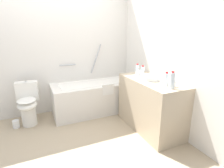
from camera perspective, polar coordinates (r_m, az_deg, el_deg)
The scene contains 16 objects.
ground_plane at distance 2.96m, azimuth -12.44°, elevation -16.60°, with size 4.11×4.11×0.00m, color tan.
wall_back_tiled at distance 3.71m, azimuth -17.71°, elevation 10.07°, with size 3.51×0.10×2.46m, color silver.
wall_right_mirror at distance 3.22m, azimuth 15.54°, elevation 9.36°, with size 0.10×2.72×2.46m, color silver.
bathtub at distance 3.68m, azimuth -5.11°, elevation -3.86°, with size 1.70×0.69×1.33m.
toilet at distance 3.48m, azimuth -25.11°, elevation -5.64°, with size 0.38×0.54×0.75m.
vanity_counter at distance 3.07m, azimuth 11.98°, elevation -6.38°, with size 0.56×1.22×0.85m, color tan.
sink_basin at distance 2.92m, azimuth 12.36°, elevation 1.95°, with size 0.29×0.29×0.07m, color white.
sink_faucet at distance 3.03m, azimuth 15.03°, elevation 2.24°, with size 0.11×0.15×0.07m.
water_bottle_0 at distance 3.24m, azimuth 8.01°, elevation 4.60°, with size 0.06×0.06×0.19m.
water_bottle_1 at distance 3.10m, azimuth 9.66°, elevation 3.98°, with size 0.06×0.06×0.19m.
water_bottle_2 at distance 2.65m, azimuth 16.82°, elevation 1.43°, with size 0.06×0.06×0.20m.
water_bottle_3 at distance 2.53m, azimuth 18.51°, elevation 1.06°, with size 0.07×0.07×0.24m.
drinking_glass_0 at distance 3.17m, azimuth 8.67°, elevation 3.47°, with size 0.06×0.06×0.09m, color white.
drinking_glass_1 at distance 2.81m, azimuth 15.63°, elevation 1.31°, with size 0.07×0.07×0.09m, color white.
drinking_glass_2 at distance 2.64m, azimuth 18.82°, elevation 0.17°, with size 0.07×0.07×0.10m, color white.
toilet_paper_roll at distance 3.56m, azimuth -28.10°, elevation -11.11°, with size 0.11×0.11×0.13m, color white.
Camera 1 is at (-0.44, -2.45, 1.60)m, focal length 28.88 mm.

